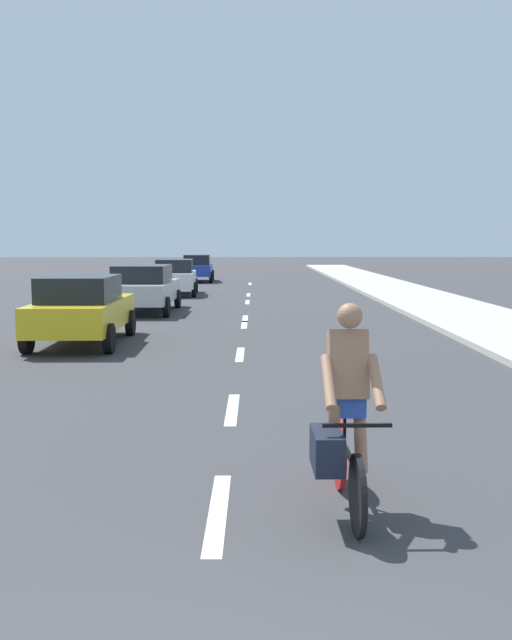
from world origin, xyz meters
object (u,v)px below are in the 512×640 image
at_px(cyclist, 343,418).
at_px(parked_car_white, 175,276).
at_px(parked_car_blue, 197,267).
at_px(parked_car_silver, 143,287).
at_px(parked_car_yellow, 81,308).

relative_size(cyclist, parked_car_white, 0.43).
relative_size(cyclist, parked_car_blue, 0.46).
bearing_deg(cyclist, parked_car_blue, -83.98).
xyz_separation_m(cyclist, parked_car_silver, (-4.48, 16.73, 0.01)).
bearing_deg(parked_car_white, cyclist, -83.21).
bearing_deg(parked_car_white, parked_car_blue, 85.87).
distance_m(parked_car_white, parked_car_blue, 9.88).
height_order(cyclist, parked_car_silver, cyclist).
xyz_separation_m(parked_car_yellow, parked_car_white, (0.41, 14.43, -0.00)).
height_order(cyclist, parked_car_white, cyclist).
bearing_deg(parked_car_yellow, parked_car_blue, 87.42).
relative_size(parked_car_yellow, parked_car_blue, 1.04).
relative_size(parked_car_silver, parked_car_blue, 1.13).
bearing_deg(parked_car_silver, parked_car_blue, 88.91).
distance_m(cyclist, parked_car_blue, 34.26).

